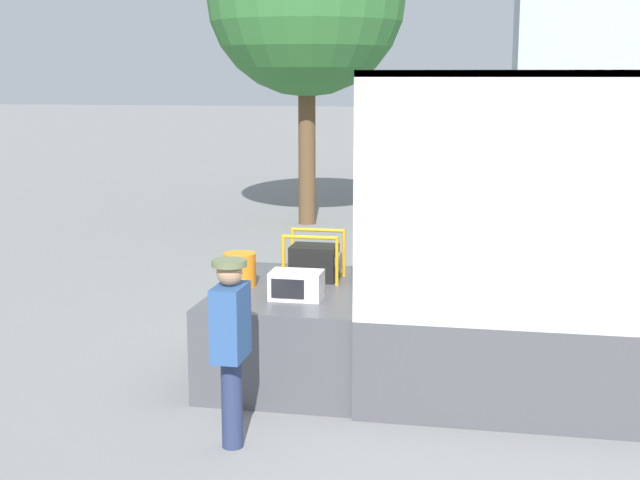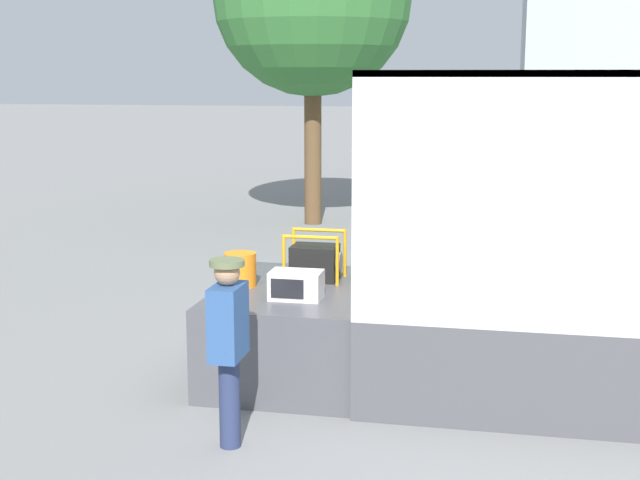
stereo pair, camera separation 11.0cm
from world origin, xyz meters
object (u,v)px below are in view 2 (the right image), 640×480
(orange_bucket, at_px, (240,269))
(microwave, at_px, (296,285))
(portable_generator, at_px, (317,262))
(worker_person, at_px, (228,334))

(orange_bucket, bearing_deg, microwave, -30.47)
(microwave, xyz_separation_m, portable_generator, (0.03, 0.86, 0.06))
(microwave, relative_size, portable_generator, 0.83)
(microwave, height_order, worker_person, worker_person)
(microwave, bearing_deg, portable_generator, 88.30)
(microwave, height_order, orange_bucket, orange_bucket)
(portable_generator, xyz_separation_m, worker_person, (-0.26, -2.35, -0.14))
(orange_bucket, height_order, worker_person, worker_person)
(portable_generator, distance_m, worker_person, 2.37)
(portable_generator, bearing_deg, microwave, -91.70)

